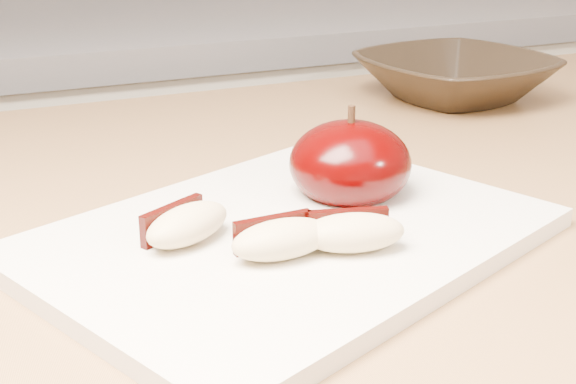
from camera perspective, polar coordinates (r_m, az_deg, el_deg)
name	(u,v)px	position (r m, az deg, el deg)	size (l,w,h in m)	color
back_cabinet	(75,297)	(1.41, -14.92, -7.26)	(2.40, 0.62, 0.94)	silver
cutting_board	(288,237)	(0.52, 0.00, -3.23)	(0.32, 0.23, 0.01)	silver
apple_half	(350,164)	(0.57, 4.43, 2.03)	(0.10, 0.10, 0.07)	black
apple_wedge_a	(186,224)	(0.50, -7.28, -2.26)	(0.07, 0.06, 0.02)	beige
apple_wedge_b	(281,238)	(0.48, -0.50, -3.31)	(0.06, 0.03, 0.02)	beige
apple_wedge_c	(352,232)	(0.49, 4.59, -2.84)	(0.07, 0.05, 0.02)	beige
bowl	(455,77)	(0.90, 11.76, 8.00)	(0.20, 0.20, 0.05)	black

